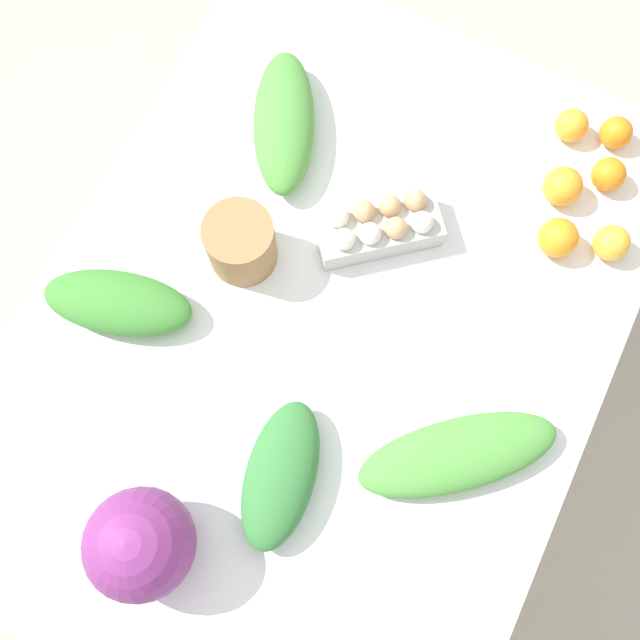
{
  "coord_description": "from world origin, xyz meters",
  "views": [
    {
      "loc": [
        -0.35,
        -0.18,
        2.03
      ],
      "look_at": [
        0.0,
        0.0,
        0.74
      ],
      "focal_mm": 40.0,
      "sensor_mm": 36.0,
      "label": 1
    }
  ],
  "objects_px": {
    "egg_carton": "(378,226)",
    "orange_6": "(616,132)",
    "greens_bunch_dandelion": "(118,303)",
    "paper_bag": "(241,243)",
    "orange_2": "(571,125)",
    "cabbage_purple": "(140,544)",
    "greens_bunch_chard": "(458,454)",
    "orange_1": "(563,186)",
    "orange_0": "(609,174)",
    "orange_4": "(558,238)",
    "orange_3": "(612,243)",
    "greens_bunch_beet_tops": "(281,474)",
    "greens_bunch_kale": "(284,122)"
  },
  "relations": [
    {
      "from": "egg_carton",
      "to": "greens_bunch_beet_tops",
      "type": "height_order",
      "value": "egg_carton"
    },
    {
      "from": "orange_0",
      "to": "greens_bunch_beet_tops",
      "type": "bearing_deg",
      "value": 159.06
    },
    {
      "from": "greens_bunch_kale",
      "to": "orange_6",
      "type": "relative_size",
      "value": 5.05
    },
    {
      "from": "paper_bag",
      "to": "orange_4",
      "type": "bearing_deg",
      "value": -61.34
    },
    {
      "from": "egg_carton",
      "to": "orange_6",
      "type": "relative_size",
      "value": 3.87
    },
    {
      "from": "paper_bag",
      "to": "egg_carton",
      "type": "bearing_deg",
      "value": -53.71
    },
    {
      "from": "greens_bunch_dandelion",
      "to": "cabbage_purple",
      "type": "bearing_deg",
      "value": -142.05
    },
    {
      "from": "paper_bag",
      "to": "orange_1",
      "type": "relative_size",
      "value": 1.71
    },
    {
      "from": "orange_4",
      "to": "orange_0",
      "type": "bearing_deg",
      "value": -13.03
    },
    {
      "from": "cabbage_purple",
      "to": "orange_3",
      "type": "distance_m",
      "value": 1.03
    },
    {
      "from": "cabbage_purple",
      "to": "egg_carton",
      "type": "distance_m",
      "value": 0.72
    },
    {
      "from": "cabbage_purple",
      "to": "greens_bunch_chard",
      "type": "xyz_separation_m",
      "value": [
        0.38,
        -0.42,
        -0.06
      ]
    },
    {
      "from": "paper_bag",
      "to": "orange_3",
      "type": "xyz_separation_m",
      "value": [
        0.33,
        -0.64,
        -0.03
      ]
    },
    {
      "from": "egg_carton",
      "to": "greens_bunch_kale",
      "type": "height_order",
      "value": "egg_carton"
    },
    {
      "from": "orange_2",
      "to": "orange_3",
      "type": "height_order",
      "value": "orange_3"
    },
    {
      "from": "orange_4",
      "to": "greens_bunch_beet_tops",
      "type": "bearing_deg",
      "value": 156.99
    },
    {
      "from": "orange_2",
      "to": "orange_4",
      "type": "distance_m",
      "value": 0.26
    },
    {
      "from": "orange_1",
      "to": "paper_bag",
      "type": "bearing_deg",
      "value": 128.47
    },
    {
      "from": "cabbage_purple",
      "to": "orange_6",
      "type": "relative_size",
      "value": 2.84
    },
    {
      "from": "greens_bunch_beet_tops",
      "to": "greens_bunch_dandelion",
      "type": "distance_m",
      "value": 0.45
    },
    {
      "from": "orange_4",
      "to": "orange_3",
      "type": "bearing_deg",
      "value": -68.22
    },
    {
      "from": "egg_carton",
      "to": "orange_6",
      "type": "xyz_separation_m",
      "value": [
        0.41,
        -0.35,
        -0.01
      ]
    },
    {
      "from": "greens_bunch_dandelion",
      "to": "orange_6",
      "type": "distance_m",
      "value": 1.06
    },
    {
      "from": "greens_bunch_chard",
      "to": "orange_1",
      "type": "relative_size",
      "value": 4.68
    },
    {
      "from": "greens_bunch_kale",
      "to": "greens_bunch_chard",
      "type": "distance_m",
      "value": 0.74
    },
    {
      "from": "orange_1",
      "to": "orange_2",
      "type": "distance_m",
      "value": 0.15
    },
    {
      "from": "greens_bunch_beet_tops",
      "to": "paper_bag",
      "type": "bearing_deg",
      "value": 37.49
    },
    {
      "from": "paper_bag",
      "to": "orange_1",
      "type": "bearing_deg",
      "value": -51.53
    },
    {
      "from": "orange_0",
      "to": "cabbage_purple",
      "type": "bearing_deg",
      "value": 155.65
    },
    {
      "from": "greens_bunch_kale",
      "to": "orange_2",
      "type": "relative_size",
      "value": 4.88
    },
    {
      "from": "paper_bag",
      "to": "orange_4",
      "type": "height_order",
      "value": "paper_bag"
    },
    {
      "from": "greens_bunch_dandelion",
      "to": "orange_0",
      "type": "relative_size",
      "value": 4.23
    },
    {
      "from": "orange_2",
      "to": "orange_6",
      "type": "distance_m",
      "value": 0.09
    },
    {
      "from": "orange_3",
      "to": "orange_6",
      "type": "distance_m",
      "value": 0.25
    },
    {
      "from": "greens_bunch_beet_tops",
      "to": "egg_carton",
      "type": "bearing_deg",
      "value": 5.62
    },
    {
      "from": "greens_bunch_dandelion",
      "to": "orange_6",
      "type": "bearing_deg",
      "value": -42.84
    },
    {
      "from": "cabbage_purple",
      "to": "orange_4",
      "type": "xyz_separation_m",
      "value": [
        0.85,
        -0.42,
        -0.05
      ]
    },
    {
      "from": "cabbage_purple",
      "to": "orange_6",
      "type": "distance_m",
      "value": 1.21
    },
    {
      "from": "greens_bunch_beet_tops",
      "to": "orange_2",
      "type": "relative_size",
      "value": 3.93
    },
    {
      "from": "orange_3",
      "to": "orange_6",
      "type": "relative_size",
      "value": 1.08
    },
    {
      "from": "paper_bag",
      "to": "orange_2",
      "type": "height_order",
      "value": "paper_bag"
    },
    {
      "from": "cabbage_purple",
      "to": "egg_carton",
      "type": "height_order",
      "value": "cabbage_purple"
    },
    {
      "from": "orange_6",
      "to": "paper_bag",
      "type": "bearing_deg",
      "value": 135.46
    },
    {
      "from": "greens_bunch_beet_tops",
      "to": "greens_bunch_dandelion",
      "type": "relative_size",
      "value": 0.93
    },
    {
      "from": "greens_bunch_chard",
      "to": "orange_1",
      "type": "bearing_deg",
      "value": 2.56
    },
    {
      "from": "orange_0",
      "to": "orange_1",
      "type": "xyz_separation_m",
      "value": [
        -0.07,
        0.07,
        0.01
      ]
    },
    {
      "from": "orange_1",
      "to": "orange_6",
      "type": "distance_m",
      "value": 0.18
    },
    {
      "from": "greens_bunch_beet_tops",
      "to": "orange_2",
      "type": "height_order",
      "value": "greens_bunch_beet_tops"
    },
    {
      "from": "orange_1",
      "to": "orange_4",
      "type": "xyz_separation_m",
      "value": [
        -0.11,
        -0.03,
        -0.0
      ]
    },
    {
      "from": "egg_carton",
      "to": "greens_bunch_beet_tops",
      "type": "distance_m",
      "value": 0.51
    }
  ]
}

